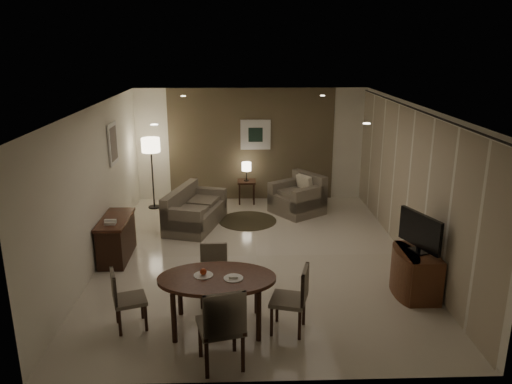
{
  "coord_description": "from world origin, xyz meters",
  "views": [
    {
      "loc": [
        -0.29,
        -8.33,
        3.72
      ],
      "look_at": [
        0.0,
        0.2,
        1.15
      ],
      "focal_mm": 35.0,
      "sensor_mm": 36.0,
      "label": 1
    }
  ],
  "objects_px": {
    "console_desk": "(117,238)",
    "chair_far": "(214,276)",
    "armchair": "(297,194)",
    "dining_table": "(217,302)",
    "sofa": "(195,208)",
    "chair_right": "(288,299)",
    "chair_near": "(221,325)",
    "floor_lamp": "(152,174)",
    "tv_cabinet": "(417,273)",
    "chair_left": "(130,299)",
    "side_table": "(247,192)"
  },
  "relations": [
    {
      "from": "tv_cabinet",
      "to": "sofa",
      "type": "height_order",
      "value": "sofa"
    },
    {
      "from": "chair_right",
      "to": "sofa",
      "type": "relative_size",
      "value": 0.55
    },
    {
      "from": "chair_left",
      "to": "floor_lamp",
      "type": "height_order",
      "value": "floor_lamp"
    },
    {
      "from": "chair_near",
      "to": "chair_far",
      "type": "distance_m",
      "value": 1.5
    },
    {
      "from": "tv_cabinet",
      "to": "chair_left",
      "type": "xyz_separation_m",
      "value": [
        -4.17,
        -0.8,
        0.07
      ]
    },
    {
      "from": "tv_cabinet",
      "to": "armchair",
      "type": "relative_size",
      "value": 0.91
    },
    {
      "from": "chair_far",
      "to": "armchair",
      "type": "relative_size",
      "value": 0.87
    },
    {
      "from": "sofa",
      "to": "side_table",
      "type": "distance_m",
      "value": 1.91
    },
    {
      "from": "console_desk",
      "to": "floor_lamp",
      "type": "distance_m",
      "value": 2.88
    },
    {
      "from": "console_desk",
      "to": "armchair",
      "type": "height_order",
      "value": "armchair"
    },
    {
      "from": "dining_table",
      "to": "side_table",
      "type": "bearing_deg",
      "value": 84.99
    },
    {
      "from": "tv_cabinet",
      "to": "chair_far",
      "type": "distance_m",
      "value": 3.09
    },
    {
      "from": "console_desk",
      "to": "armchair",
      "type": "relative_size",
      "value": 1.22
    },
    {
      "from": "side_table",
      "to": "tv_cabinet",
      "type": "bearing_deg",
      "value": -61.49
    },
    {
      "from": "tv_cabinet",
      "to": "chair_far",
      "type": "relative_size",
      "value": 1.04
    },
    {
      "from": "chair_right",
      "to": "sofa",
      "type": "bearing_deg",
      "value": -143.56
    },
    {
      "from": "chair_right",
      "to": "armchair",
      "type": "bearing_deg",
      "value": -172.52
    },
    {
      "from": "chair_far",
      "to": "chair_right",
      "type": "height_order",
      "value": "chair_right"
    },
    {
      "from": "armchair",
      "to": "dining_table",
      "type": "bearing_deg",
      "value": -54.14
    },
    {
      "from": "console_desk",
      "to": "tv_cabinet",
      "type": "xyz_separation_m",
      "value": [
        4.89,
        -1.5,
        -0.03
      ]
    },
    {
      "from": "chair_left",
      "to": "armchair",
      "type": "bearing_deg",
      "value": -49.52
    },
    {
      "from": "chair_near",
      "to": "chair_right",
      "type": "bearing_deg",
      "value": -155.04
    },
    {
      "from": "armchair",
      "to": "side_table",
      "type": "relative_size",
      "value": 1.81
    },
    {
      "from": "floor_lamp",
      "to": "armchair",
      "type": "bearing_deg",
      "value": -8.52
    },
    {
      "from": "armchair",
      "to": "chair_far",
      "type": "bearing_deg",
      "value": -58.02
    },
    {
      "from": "tv_cabinet",
      "to": "console_desk",
      "type": "bearing_deg",
      "value": 162.95
    },
    {
      "from": "chair_far",
      "to": "sofa",
      "type": "bearing_deg",
      "value": 98.66
    },
    {
      "from": "side_table",
      "to": "chair_near",
      "type": "bearing_deg",
      "value": -93.69
    },
    {
      "from": "chair_left",
      "to": "floor_lamp",
      "type": "relative_size",
      "value": 0.51
    },
    {
      "from": "sofa",
      "to": "chair_near",
      "type": "bearing_deg",
      "value": -155.6
    },
    {
      "from": "console_desk",
      "to": "sofa",
      "type": "relative_size",
      "value": 0.71
    },
    {
      "from": "chair_left",
      "to": "chair_near",
      "type": "bearing_deg",
      "value": -143.3
    },
    {
      "from": "dining_table",
      "to": "floor_lamp",
      "type": "xyz_separation_m",
      "value": [
        -1.69,
        5.17,
        0.46
      ]
    },
    {
      "from": "chair_far",
      "to": "floor_lamp",
      "type": "xyz_separation_m",
      "value": [
        -1.61,
        4.5,
        0.39
      ]
    },
    {
      "from": "chair_right",
      "to": "side_table",
      "type": "relative_size",
      "value": 1.7
    },
    {
      "from": "tv_cabinet",
      "to": "chair_near",
      "type": "distance_m",
      "value": 3.37
    },
    {
      "from": "armchair",
      "to": "tv_cabinet",
      "type": "bearing_deg",
      "value": -15.17
    },
    {
      "from": "chair_left",
      "to": "armchair",
      "type": "distance_m",
      "value": 5.4
    },
    {
      "from": "chair_near",
      "to": "sofa",
      "type": "bearing_deg",
      "value": -95.94
    },
    {
      "from": "dining_table",
      "to": "side_table",
      "type": "xyz_separation_m",
      "value": [
        0.48,
        5.48,
        -0.1
      ]
    },
    {
      "from": "floor_lamp",
      "to": "tv_cabinet",
      "type": "bearing_deg",
      "value": -42.74
    },
    {
      "from": "console_desk",
      "to": "chair_far",
      "type": "relative_size",
      "value": 1.39
    },
    {
      "from": "armchair",
      "to": "console_desk",
      "type": "bearing_deg",
      "value": -91.31
    },
    {
      "from": "console_desk",
      "to": "chair_far",
      "type": "bearing_deg",
      "value": -42.65
    },
    {
      "from": "console_desk",
      "to": "chair_near",
      "type": "xyz_separation_m",
      "value": [
        1.96,
        -3.15,
        0.16
      ]
    },
    {
      "from": "dining_table",
      "to": "chair_near",
      "type": "xyz_separation_m",
      "value": [
        0.07,
        -0.82,
        0.16
      ]
    },
    {
      "from": "chair_near",
      "to": "console_desk",
      "type": "bearing_deg",
      "value": -72.35
    },
    {
      "from": "chair_far",
      "to": "side_table",
      "type": "height_order",
      "value": "chair_far"
    },
    {
      "from": "armchair",
      "to": "floor_lamp",
      "type": "height_order",
      "value": "floor_lamp"
    },
    {
      "from": "chair_left",
      "to": "floor_lamp",
      "type": "bearing_deg",
      "value": -12.87
    }
  ]
}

